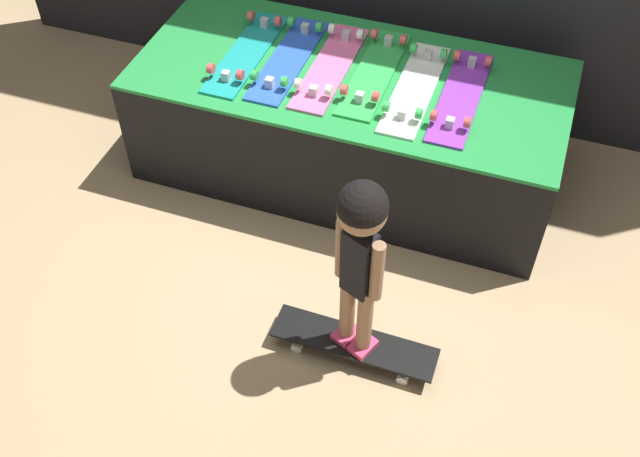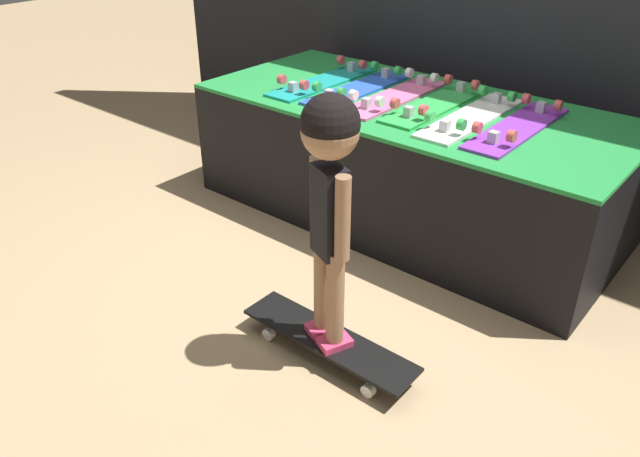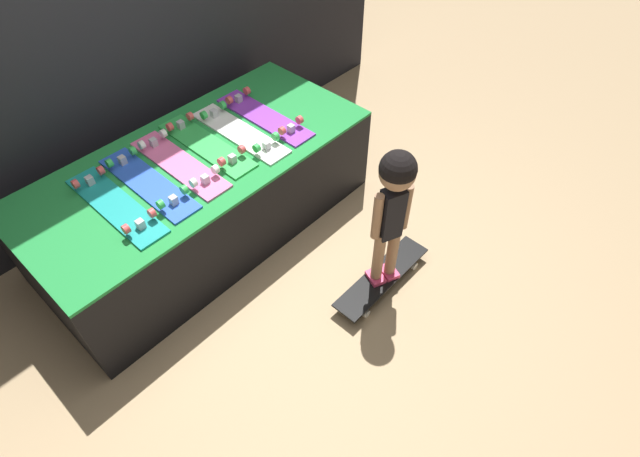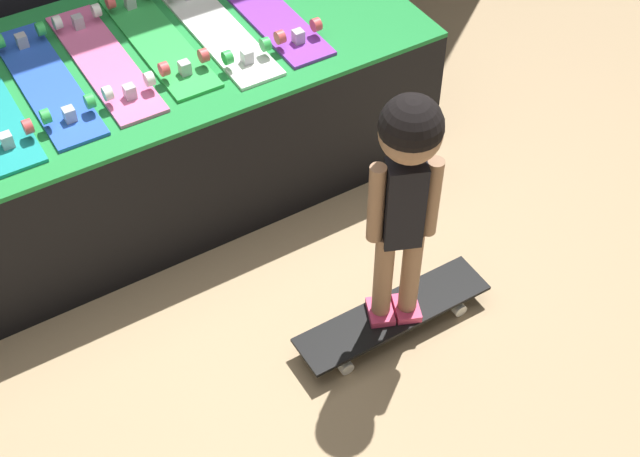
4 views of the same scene
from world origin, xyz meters
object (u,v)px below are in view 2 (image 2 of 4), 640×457
skateboard_green_on_rack (436,103)px  skateboard_on_floor (328,341)px  skateboard_teal_on_rack (324,80)px  skateboard_pink_on_rack (395,95)px  skateboard_purple_on_rack (518,126)px  child (330,179)px  skateboard_white_on_rack (472,116)px  skateboard_blue_on_rack (359,87)px

skateboard_green_on_rack → skateboard_on_floor: size_ratio=1.02×
skateboard_teal_on_rack → skateboard_pink_on_rack: same height
skateboard_purple_on_rack → skateboard_teal_on_rack: bearing=-179.4°
skateboard_teal_on_rack → skateboard_green_on_rack: 0.70m
child → skateboard_green_on_rack: bearing=126.0°
skateboard_teal_on_rack → skateboard_white_on_rack: size_ratio=1.00×
skateboard_blue_on_rack → skateboard_purple_on_rack: size_ratio=1.00×
skateboard_pink_on_rack → skateboard_purple_on_rack: size_ratio=1.00×
skateboard_green_on_rack → skateboard_purple_on_rack: bearing=-5.6°
skateboard_blue_on_rack → skateboard_on_floor: 1.55m
skateboard_pink_on_rack → child: bearing=-66.1°
skateboard_pink_on_rack → skateboard_green_on_rack: (0.23, 0.03, 0.00)m
skateboard_teal_on_rack → skateboard_purple_on_rack: (1.16, 0.01, 0.00)m
skateboard_pink_on_rack → skateboard_teal_on_rack: bearing=-176.3°
skateboard_pink_on_rack → skateboard_purple_on_rack: (0.69, -0.02, 0.00)m
skateboard_teal_on_rack → skateboard_green_on_rack: size_ratio=1.00×
skateboard_blue_on_rack → skateboard_purple_on_rack: same height
skateboard_teal_on_rack → child: size_ratio=0.79×
skateboard_green_on_rack → child: 1.29m
skateboard_teal_on_rack → skateboard_pink_on_rack: size_ratio=1.00×
child → skateboard_purple_on_rack: bearing=104.8°
skateboard_teal_on_rack → child: 1.56m
skateboard_white_on_rack → child: child is taller
skateboard_blue_on_rack → child: size_ratio=0.79×
skateboard_blue_on_rack → skateboard_on_floor: size_ratio=1.02×
skateboard_green_on_rack → skateboard_teal_on_rack: bearing=-175.3°
skateboard_teal_on_rack → skateboard_blue_on_rack: (0.23, 0.02, 0.00)m
skateboard_on_floor → child: child is taller
skateboard_purple_on_rack → skateboard_blue_on_rack: bearing=179.5°
skateboard_teal_on_rack → skateboard_on_floor: 1.66m
skateboard_teal_on_rack → skateboard_blue_on_rack: 0.23m
skateboard_pink_on_rack → skateboard_blue_on_rack: bearing=-177.8°
skateboard_white_on_rack → skateboard_blue_on_rack: bearing=178.2°
skateboard_white_on_rack → skateboard_purple_on_rack: size_ratio=1.00×
skateboard_on_floor → skateboard_white_on_rack: bearing=93.6°
skateboard_white_on_rack → skateboard_purple_on_rack: bearing=3.1°
skateboard_white_on_rack → skateboard_teal_on_rack: bearing=180.0°
skateboard_blue_on_rack → child: bearing=-57.5°
skateboard_teal_on_rack → skateboard_blue_on_rack: size_ratio=1.00×
skateboard_on_floor → skateboard_purple_on_rack: bearing=82.6°
skateboard_on_floor → child: bearing=-90.0°
skateboard_blue_on_rack → skateboard_green_on_rack: bearing=4.5°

